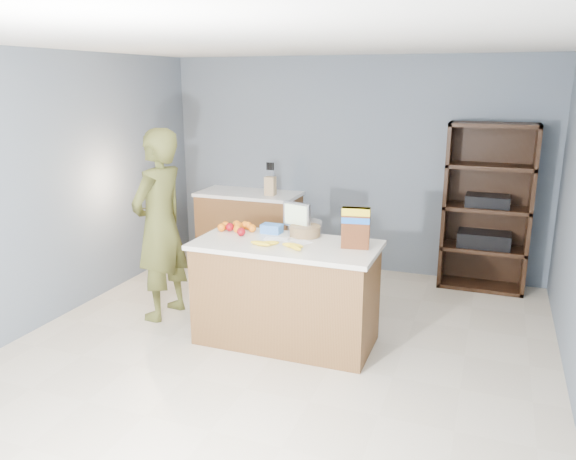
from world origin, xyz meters
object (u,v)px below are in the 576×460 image
(person, at_px, (160,225))
(tv, at_px, (297,216))
(counter_peninsula, at_px, (286,297))
(cereal_box, at_px, (356,225))
(shelving_unit, at_px, (487,210))

(person, height_order, tv, person)
(counter_peninsula, xyz_separation_m, cereal_box, (0.58, 0.05, 0.68))
(person, relative_size, tv, 6.43)
(counter_peninsula, height_order, shelving_unit, shelving_unit)
(shelving_unit, bearing_deg, cereal_box, -115.87)
(tv, bearing_deg, counter_peninsula, -87.21)
(counter_peninsula, relative_size, shelving_unit, 0.87)
(tv, bearing_deg, shelving_unit, 47.93)
(counter_peninsula, relative_size, cereal_box, 4.61)
(shelving_unit, bearing_deg, person, -145.98)
(person, xyz_separation_m, cereal_box, (1.89, -0.06, 0.19))
(cereal_box, bearing_deg, person, 178.05)
(shelving_unit, relative_size, cereal_box, 5.32)
(shelving_unit, distance_m, person, 3.45)
(person, xyz_separation_m, tv, (1.30, 0.20, 0.15))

